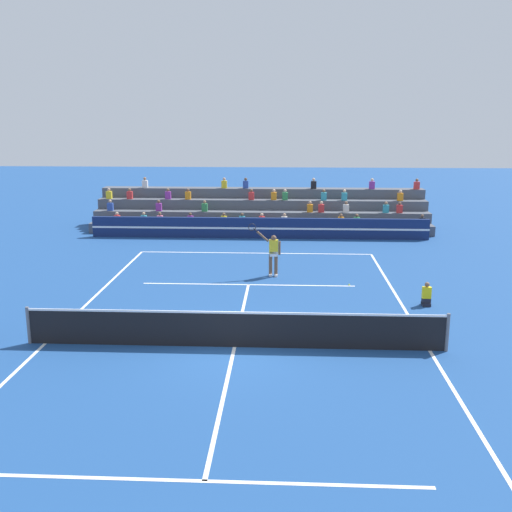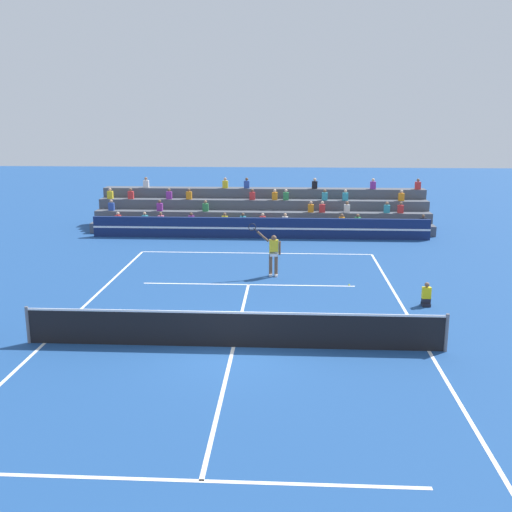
{
  "view_description": "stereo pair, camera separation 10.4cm",
  "coord_description": "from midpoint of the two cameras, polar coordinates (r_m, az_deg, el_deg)",
  "views": [
    {
      "loc": [
        1.4,
        -15.94,
        6.45
      ],
      "look_at": [
        0.28,
        6.65,
        1.1
      ],
      "focal_mm": 42.0,
      "sensor_mm": 36.0,
      "label": 1
    },
    {
      "loc": [
        1.51,
        -15.94,
        6.45
      ],
      "look_at": [
        0.28,
        6.65,
        1.1
      ],
      "focal_mm": 42.0,
      "sensor_mm": 36.0,
      "label": 2
    }
  ],
  "objects": [
    {
      "name": "tennis_net",
      "position": [
        17.06,
        -2.25,
        -6.96
      ],
      "size": [
        12.0,
        0.1,
        1.1
      ],
      "color": "slate",
      "rests_on": "ground"
    },
    {
      "name": "tennis_ball",
      "position": [
        23.48,
        8.74,
        -2.72
      ],
      "size": [
        0.07,
        0.07,
        0.07
      ],
      "primitive_type": "sphere",
      "color": "#C6DB33",
      "rests_on": "ground"
    },
    {
      "name": "court_lines",
      "position": [
        17.26,
        -2.23,
        -8.64
      ],
      "size": [
        11.1,
        23.9,
        0.01
      ],
      "color": "white",
      "rests_on": "ground"
    },
    {
      "name": "sponsor_banner_wall",
      "position": [
        32.01,
        0.18,
        2.68
      ],
      "size": [
        18.0,
        0.26,
        1.1
      ],
      "color": "navy",
      "rests_on": "ground"
    },
    {
      "name": "bleacher_stand",
      "position": [
        35.08,
        0.42,
        4.09
      ],
      "size": [
        19.06,
        3.8,
        2.83
      ],
      "color": "#4C515B",
      "rests_on": "ground"
    },
    {
      "name": "ground_plane",
      "position": [
        17.26,
        -2.23,
        -8.65
      ],
      "size": [
        120.0,
        120.0,
        0.0
      ],
      "primitive_type": "plane",
      "color": "navy"
    },
    {
      "name": "ball_kid_courtside",
      "position": [
        21.53,
        15.79,
        -3.72
      ],
      "size": [
        0.3,
        0.36,
        0.84
      ],
      "color": "black",
      "rests_on": "ground"
    },
    {
      "name": "tennis_player",
      "position": [
        24.33,
        1.48,
        0.3
      ],
      "size": [
        1.37,
        0.33,
        2.26
      ],
      "color": "brown",
      "rests_on": "ground"
    }
  ]
}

